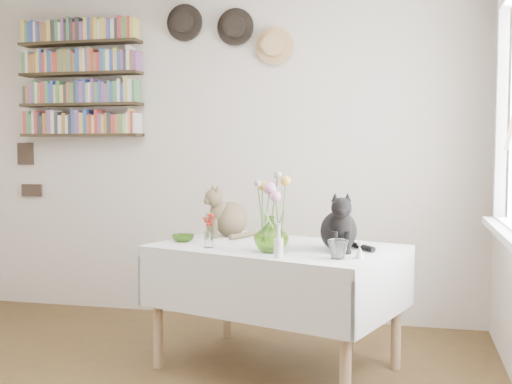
% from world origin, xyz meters
% --- Properties ---
extents(room, '(4.08, 4.58, 2.58)m').
position_xyz_m(room, '(0.00, 0.00, 1.25)').
color(room, brown).
rests_on(room, ground).
extents(dining_table, '(1.58, 1.27, 0.73)m').
position_xyz_m(dining_table, '(0.68, 1.15, 0.55)').
color(dining_table, white).
rests_on(dining_table, room).
extents(tabby_cat, '(0.37, 0.37, 0.34)m').
position_xyz_m(tabby_cat, '(0.31, 1.49, 0.90)').
color(tabby_cat, olive).
rests_on(tabby_cat, dining_table).
extents(black_cat, '(0.28, 0.33, 0.33)m').
position_xyz_m(black_cat, '(1.05, 1.07, 0.90)').
color(black_cat, black).
rests_on(black_cat, dining_table).
extents(flower_vase, '(0.26, 0.26, 0.20)m').
position_xyz_m(flower_vase, '(0.70, 0.92, 0.83)').
color(flower_vase, '#87C342').
rests_on(flower_vase, dining_table).
extents(green_bowl, '(0.19, 0.19, 0.04)m').
position_xyz_m(green_bowl, '(0.10, 1.18, 0.75)').
color(green_bowl, '#87C342').
rests_on(green_bowl, dining_table).
extents(drinking_glass, '(0.14, 0.14, 0.10)m').
position_xyz_m(drinking_glass, '(1.08, 0.78, 0.78)').
color(drinking_glass, white).
rests_on(drinking_glass, dining_table).
extents(candlestick, '(0.05, 0.05, 0.18)m').
position_xyz_m(candlestick, '(0.77, 0.74, 0.79)').
color(candlestick, white).
rests_on(candlestick, dining_table).
extents(berry_jar, '(0.06, 0.06, 0.23)m').
position_xyz_m(berry_jar, '(0.32, 0.99, 0.83)').
color(berry_jar, white).
rests_on(berry_jar, dining_table).
extents(porcelain_figurine, '(0.05, 0.05, 0.09)m').
position_xyz_m(porcelain_figurine, '(1.18, 0.83, 0.77)').
color(porcelain_figurine, white).
rests_on(porcelain_figurine, dining_table).
extents(flower_bouquet, '(0.17, 0.12, 0.39)m').
position_xyz_m(flower_bouquet, '(0.70, 0.93, 1.07)').
color(flower_bouquet, '#4C7233').
rests_on(flower_bouquet, flower_vase).
extents(bookshelf_unit, '(1.00, 0.16, 0.91)m').
position_xyz_m(bookshelf_unit, '(-1.10, 2.16, 1.84)').
color(bookshelf_unit, '#302515').
rests_on(bookshelf_unit, room).
extents(wall_hats, '(0.98, 0.09, 0.48)m').
position_xyz_m(wall_hats, '(0.12, 2.19, 2.17)').
color(wall_hats, black).
rests_on(wall_hats, room).
extents(wall_art_plaques, '(0.21, 0.02, 0.44)m').
position_xyz_m(wall_art_plaques, '(-1.63, 2.23, 1.12)').
color(wall_art_plaques, '#38281E').
rests_on(wall_art_plaques, room).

